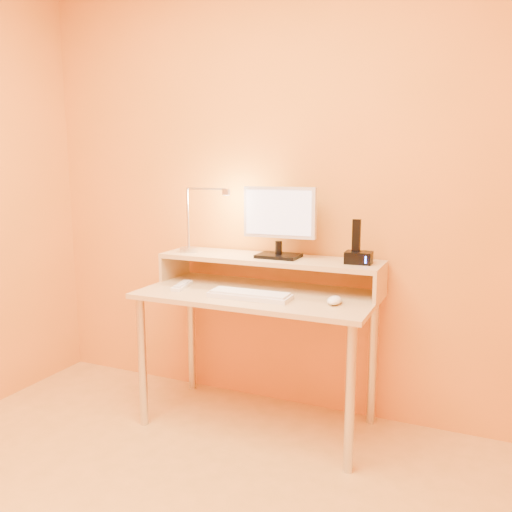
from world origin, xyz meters
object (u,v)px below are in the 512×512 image
at_px(mouse, 334,300).
at_px(remote_control, 182,286).
at_px(lamp_base, 189,250).
at_px(phone_dock, 359,258).
at_px(monitor_panel, 280,212).
at_px(keyboard, 250,296).

xyz_separation_m(mouse, remote_control, (-0.83, 0.01, -0.01)).
height_order(lamp_base, phone_dock, phone_dock).
bearing_deg(remote_control, monitor_panel, 14.90).
xyz_separation_m(lamp_base, keyboard, (0.49, -0.24, -0.16)).
distance_m(lamp_base, keyboard, 0.57).
height_order(phone_dock, remote_control, phone_dock).
bearing_deg(monitor_panel, lamp_base, -177.77).
relative_size(lamp_base, phone_dock, 0.77).
distance_m(monitor_panel, phone_dock, 0.47).
bearing_deg(monitor_panel, keyboard, -100.79).
distance_m(keyboard, mouse, 0.41).
distance_m(lamp_base, mouse, 0.93).
xyz_separation_m(keyboard, mouse, (0.41, 0.05, 0.01)).
relative_size(phone_dock, keyboard, 0.32).
bearing_deg(phone_dock, lamp_base, 178.90).
xyz_separation_m(monitor_panel, remote_control, (-0.47, -0.23, -0.39)).
height_order(keyboard, mouse, mouse).
height_order(lamp_base, remote_control, lamp_base).
distance_m(phone_dock, remote_control, 0.93).
bearing_deg(lamp_base, mouse, -12.05).
height_order(lamp_base, keyboard, lamp_base).
bearing_deg(lamp_base, remote_control, -70.41).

